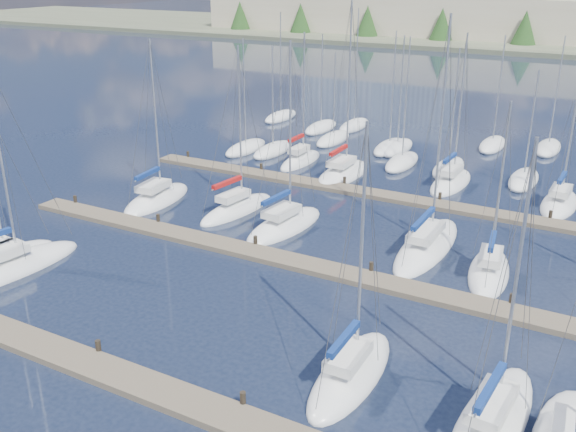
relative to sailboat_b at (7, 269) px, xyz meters
The scene contains 18 objects.
ground 55.32m from the sailboat_b, 74.00° to the left, with size 400.00×400.00×0.00m, color #1D263B.
dock_near 15.98m from the sailboat_b, 17.49° to the right, with size 44.00×1.93×1.10m.
dock_mid 17.80m from the sailboat_b, 31.10° to the left, with size 44.00×1.93×1.10m.
dock_far 27.76m from the sailboat_b, 56.68° to the left, with size 44.00×1.93×1.10m.
sailboat_b is the anchor object (origin of this frame).
sailboat_q 39.05m from the sailboat_b, 45.46° to the left, with size 2.65×7.11×10.52m.
sailboat_i 16.41m from the sailboat_b, 66.42° to the left, with size 3.11×7.89×12.74m.
sailboat_j 17.95m from the sailboat_b, 51.33° to the left, with size 3.59×8.20×13.40m.
sailboat_o 28.57m from the sailboat_b, 69.79° to the left, with size 3.04×8.29×15.38m.
sailboat_h 13.93m from the sailboat_b, 90.36° to the left, with size 3.73×7.91×12.93m.
sailboat_l 28.71m from the sailboat_b, 28.08° to the left, with size 3.24×7.28×10.97m.
sailboat_n 28.84m from the sailboat_b, 80.32° to the left, with size 2.07×6.71×12.39m.
sailboat_k 26.01m from the sailboat_b, 36.30° to the left, with size 2.80×10.24×15.25m.
sailboat_p 34.47m from the sailboat_b, 57.02° to the left, with size 2.77×7.63×12.94m.
sailboat_f 28.46m from the sailboat_b, ahead, with size 3.04×8.79×12.40m.
sailboat_e 22.25m from the sailboat_b, ahead, with size 2.56×7.61×12.22m.
distant_boats 38.52m from the sailboat_b, 73.56° to the left, with size 36.93×20.75×13.30m.
shoreline 143.15m from the sailboat_b, 89.22° to the left, with size 400.00×60.00×38.00m.
Camera 1 is at (16.10, -15.21, 17.16)m, focal length 40.00 mm.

